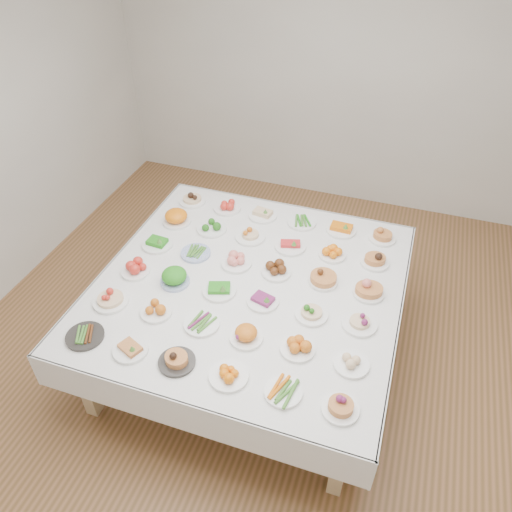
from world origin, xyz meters
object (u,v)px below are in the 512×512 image
(dish_0, at_px, (85,335))
(dish_35, at_px, (383,234))
(dish_18, at_px, (157,241))
(display_table, at_px, (249,290))

(dish_0, relative_size, dish_35, 1.14)
(dish_0, xyz_separation_m, dish_18, (-0.01, 0.99, 0.02))
(dish_0, xyz_separation_m, dish_35, (1.64, 1.63, 0.04))
(display_table, xyz_separation_m, dish_18, (-0.82, 0.17, 0.11))
(dish_0, height_order, dish_18, dish_18)
(dish_35, bearing_deg, display_table, -135.44)
(dish_0, relative_size, dish_18, 1.01)
(dish_18, distance_m, dish_35, 1.76)
(dish_35, bearing_deg, dish_0, -135.08)
(dish_0, bearing_deg, display_table, 45.28)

